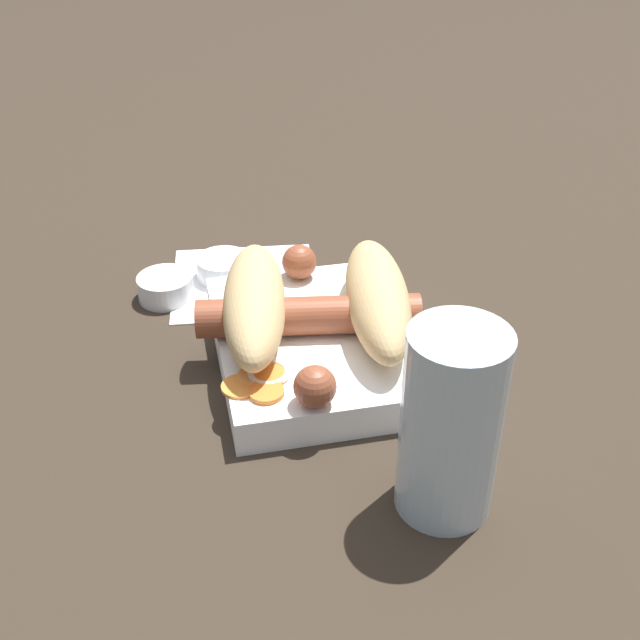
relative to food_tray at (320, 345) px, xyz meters
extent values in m
plane|color=#33281E|center=(0.00, 0.00, -0.01)|extent=(3.00, 3.00, 0.00)
cube|color=white|center=(0.00, 0.00, 0.00)|extent=(0.20, 0.16, 0.03)
ellipsoid|color=tan|center=(0.00, -0.05, 0.04)|extent=(0.18, 0.08, 0.05)
ellipsoid|color=tan|center=(0.01, 0.05, 0.04)|extent=(0.18, 0.08, 0.05)
cylinder|color=brown|center=(0.00, 0.01, 0.03)|extent=(0.06, 0.18, 0.03)
sphere|color=brown|center=(0.09, 0.00, 0.03)|extent=(0.03, 0.03, 0.03)
sphere|color=brown|center=(-0.09, 0.02, 0.03)|extent=(0.03, 0.03, 0.03)
cylinder|color=orange|center=(-0.07, 0.06, 0.02)|extent=(0.03, 0.03, 0.00)
cylinder|color=orange|center=(-0.05, 0.05, 0.02)|extent=(0.03, 0.03, 0.00)
cylinder|color=orange|center=(-0.04, 0.05, 0.02)|extent=(0.03, 0.03, 0.00)
cylinder|color=#F99E4C|center=(-0.05, 0.06, 0.02)|extent=(0.03, 0.03, 0.00)
cylinder|color=orange|center=(-0.06, 0.07, 0.02)|extent=(0.03, 0.03, 0.00)
torus|color=silver|center=(-0.05, 0.05, 0.02)|extent=(0.03, 0.03, 0.00)
cube|color=white|center=(0.14, 0.04, -0.01)|extent=(0.15, 0.15, 0.00)
cylinder|color=silver|center=(0.15, 0.06, 0.00)|extent=(0.05, 0.05, 0.02)
cylinder|color=white|center=(0.15, 0.06, -0.01)|extent=(0.04, 0.04, 0.01)
cylinder|color=silver|center=(0.12, 0.12, 0.00)|extent=(0.05, 0.05, 0.02)
cylinder|color=maroon|center=(0.12, 0.12, -0.01)|extent=(0.04, 0.04, 0.01)
cylinder|color=silver|center=(-0.17, -0.05, 0.05)|extent=(0.06, 0.06, 0.13)
camera|label=1|loc=(-0.52, 0.11, 0.38)|focal=45.00mm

